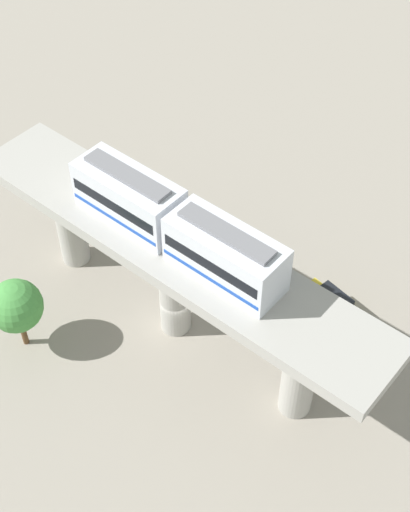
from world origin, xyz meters
name	(u,v)px	position (x,y,z in m)	size (l,w,h in m)	color
ground_plane	(176,325)	(0.00, 0.00, 0.00)	(120.00, 120.00, 0.00)	gray
viaduct	(173,264)	(0.00, 0.00, 5.70)	(5.20, 28.00, 7.56)	#A8A59E
train	(175,224)	(0.00, 0.29, 9.09)	(2.64, 13.55, 3.24)	silver
parked_car_blue	(225,256)	(-6.06, -0.94, 0.74)	(2.44, 4.43, 1.76)	#284CB7
parked_car_yellow	(329,306)	(-6.91, 6.86, 0.74)	(2.50, 4.45, 1.76)	yellow
tree_near_viaduct	(16,306)	(6.97, -6.23, 3.53)	(3.25, 3.25, 5.17)	brown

